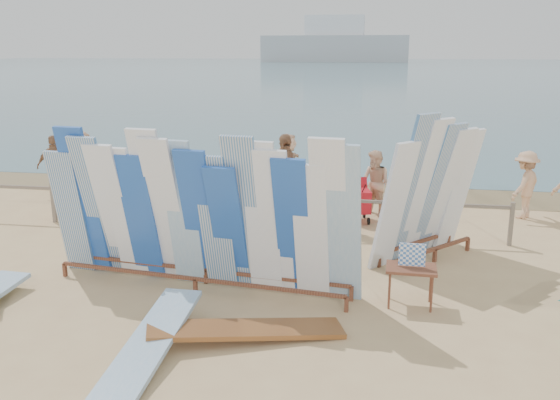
% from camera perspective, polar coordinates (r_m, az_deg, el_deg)
% --- Properties ---
extents(ground, '(160.00, 160.00, 0.00)m').
position_cam_1_polar(ground, '(10.40, -9.82, -7.76)').
color(ground, tan).
rests_on(ground, ground).
extents(ocean, '(320.00, 240.00, 0.02)m').
position_cam_1_polar(ocean, '(137.16, 8.52, 12.52)').
color(ocean, '#3E6370').
rests_on(ocean, ground).
extents(wet_sand_strip, '(40.00, 2.60, 0.01)m').
position_cam_1_polar(wet_sand_strip, '(17.04, -1.83, 1.17)').
color(wet_sand_strip, olive).
rests_on(wet_sand_strip, ground).
extents(distant_ship, '(45.00, 8.00, 14.00)m').
position_cam_1_polar(distant_ship, '(189.69, 5.25, 14.67)').
color(distant_ship, '#999EA3').
rests_on(distant_ship, ocean).
extents(fence, '(12.08, 0.08, 0.90)m').
position_cam_1_polar(fence, '(12.92, -5.56, -0.28)').
color(fence, '#7A6B5C').
rests_on(fence, ground).
extents(main_surfboard_rack, '(5.38, 1.35, 2.68)m').
position_cam_1_polar(main_surfboard_rack, '(9.69, -7.80, -1.76)').
color(main_surfboard_rack, brown).
rests_on(main_surfboard_rack, ground).
extents(side_surfboard_rack, '(2.11, 2.24, 2.83)m').
position_cam_1_polar(side_surfboard_rack, '(11.30, 14.08, 0.55)').
color(side_surfboard_rack, brown).
rests_on(side_surfboard_rack, ground).
extents(vendor_table, '(0.78, 0.56, 1.01)m').
position_cam_1_polar(vendor_table, '(9.45, 12.43, -7.99)').
color(vendor_table, brown).
rests_on(vendor_table, ground).
extents(flat_board_b, '(0.60, 2.70, 0.39)m').
position_cam_1_polar(flat_board_b, '(8.11, -12.38, -14.54)').
color(flat_board_b, '#7EA9CA').
rests_on(flat_board_b, ground).
extents(flat_board_c, '(2.72, 1.46, 0.27)m').
position_cam_1_polar(flat_board_c, '(8.40, -3.20, -13.16)').
color(flat_board_c, brown).
rests_on(flat_board_c, ground).
extents(beach_chair_left, '(0.63, 0.65, 0.83)m').
position_cam_1_polar(beach_chair_left, '(13.49, 0.48, -1.30)').
color(beach_chair_left, red).
rests_on(beach_chair_left, ground).
extents(beach_chair_right, '(0.58, 0.60, 0.87)m').
position_cam_1_polar(beach_chair_right, '(13.75, 1.98, -0.96)').
color(beach_chair_right, red).
rests_on(beach_chair_right, ground).
extents(stroller, '(0.64, 0.80, 0.98)m').
position_cam_1_polar(stroller, '(13.77, 7.67, -0.45)').
color(stroller, red).
rests_on(stroller, ground).
extents(beachgoer_0, '(0.66, 0.98, 1.82)m').
position_cam_1_polar(beachgoer_0, '(15.05, -19.44, 2.14)').
color(beachgoer_0, tan).
rests_on(beachgoer_0, ground).
extents(beachgoer_9, '(0.95, 1.08, 1.59)m').
position_cam_1_polar(beachgoer_9, '(14.97, 22.51, 1.35)').
color(beachgoer_9, tan).
rests_on(beachgoer_9, ground).
extents(beachgoer_8, '(0.81, 0.78, 1.57)m').
position_cam_1_polar(beachgoer_8, '(14.20, 9.16, 1.57)').
color(beachgoer_8, beige).
rests_on(beachgoer_8, ground).
extents(beachgoer_2, '(0.84, 0.77, 1.60)m').
position_cam_1_polar(beachgoer_2, '(13.89, -10.87, 1.27)').
color(beachgoer_2, beige).
rests_on(beachgoer_2, ground).
extents(beachgoer_11, '(1.58, 1.13, 1.64)m').
position_cam_1_polar(beachgoer_11, '(17.65, -18.35, 3.62)').
color(beachgoer_11, beige).
rests_on(beachgoer_11, ground).
extents(beachgoer_7, '(0.43, 0.62, 1.55)m').
position_cam_1_polar(beachgoer_7, '(15.31, 3.93, 2.61)').
color(beachgoer_7, '#8C6042').
rests_on(beachgoer_7, ground).
extents(beachgoer_4, '(0.84, 1.21, 1.89)m').
position_cam_1_polar(beachgoer_4, '(14.55, 0.50, 2.71)').
color(beachgoer_4, '#8C6042').
rests_on(beachgoer_4, ground).
extents(beachgoer_6, '(0.85, 0.47, 1.66)m').
position_cam_1_polar(beachgoer_6, '(13.06, 4.92, 0.80)').
color(beachgoer_6, tan).
rests_on(beachgoer_6, ground).
extents(beachgoer_3, '(1.08, 0.53, 1.61)m').
position_cam_1_polar(beachgoer_3, '(15.26, -9.78, 2.51)').
color(beachgoer_3, tan).
rests_on(beachgoer_3, ground).
extents(beachgoer_1, '(0.60, 0.34, 1.63)m').
position_cam_1_polar(beachgoer_1, '(15.77, -13.01, 2.77)').
color(beachgoer_1, '#8C6042').
rests_on(beachgoer_1, ground).
extents(beachgoer_extra_1, '(1.01, 0.92, 1.63)m').
position_cam_1_polar(beachgoer_extra_1, '(17.22, -20.79, 3.15)').
color(beachgoer_extra_1, '#8C6042').
rests_on(beachgoer_extra_1, ground).
extents(beachgoer_5, '(0.54, 1.50, 1.60)m').
position_cam_1_polar(beachgoer_5, '(16.70, 0.82, 3.70)').
color(beachgoer_5, beige).
rests_on(beachgoer_5, ground).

